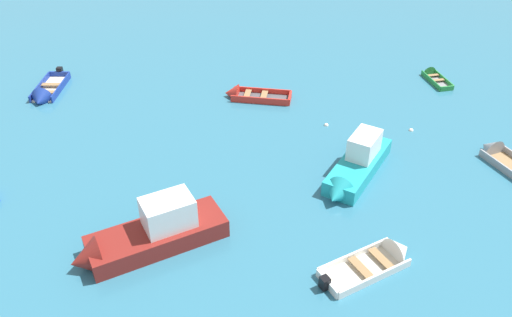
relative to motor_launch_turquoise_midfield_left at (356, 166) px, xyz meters
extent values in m
cube|color=teal|center=(0.24, 0.30, -0.26)|extent=(4.97, 5.58, 0.86)
cone|color=teal|center=(-1.61, -2.01, -0.22)|extent=(1.89, 1.83, 1.50)
cube|color=white|center=(0.60, 0.75, 0.81)|extent=(2.29, 2.41, 1.28)
cube|color=black|center=(0.03, 0.04, 1.06)|extent=(1.06, 0.90, 0.56)
cube|color=maroon|center=(-10.49, -3.77, -0.22)|extent=(6.60, 4.10, 0.94)
cone|color=maroon|center=(-13.55, -4.86, -0.18)|extent=(1.78, 2.11, 1.79)
cube|color=white|center=(-9.90, -3.56, 0.96)|extent=(2.63, 2.20, 1.44)
cube|color=black|center=(-10.84, -3.90, 1.25)|extent=(0.66, 1.43, 0.63)
cube|color=gray|center=(9.28, 10.19, -0.65)|extent=(1.15, 2.74, 0.09)
cube|color=#288C3D|center=(8.77, 10.16, -0.51)|extent=(0.27, 2.79, 0.36)
cube|color=#288C3D|center=(9.79, 10.23, -0.51)|extent=(0.27, 2.79, 0.36)
cube|color=#288C3D|center=(9.38, 8.80, -0.51)|extent=(1.01, 0.18, 0.36)
cone|color=#288C3D|center=(9.17, 11.65, -0.49)|extent=(1.02, 0.71, 0.98)
cube|color=#937047|center=(9.29, 10.05, -0.44)|extent=(0.93, 0.36, 0.03)
cube|color=#937047|center=(9.23, 10.86, -0.44)|extent=(0.93, 0.36, 0.03)
cube|color=#4C4C51|center=(-3.74, 9.44, -0.63)|extent=(3.99, 2.35, 0.12)
cube|color=red|center=(-3.94, 8.78, -0.46)|extent=(3.79, 1.24, 0.47)
cube|color=red|center=(-3.53, 10.11, -0.46)|extent=(3.79, 1.24, 0.47)
cube|color=red|center=(-1.85, 8.86, -0.46)|extent=(0.53, 1.34, 0.47)
cone|color=red|center=(-5.70, 10.05, -0.43)|extent=(1.25, 1.53, 1.33)
cube|color=#937047|center=(-3.54, 9.38, -0.36)|extent=(0.76, 1.31, 0.03)
cube|color=#937047|center=(-4.64, 9.72, -0.36)|extent=(0.76, 1.31, 0.03)
cube|color=beige|center=(-18.22, 12.86, -0.63)|extent=(1.98, 3.94, 0.12)
cube|color=navy|center=(-17.48, 12.75, -0.45)|extent=(0.71, 3.90, 0.47)
cube|color=navy|center=(-18.96, 12.98, -0.45)|extent=(0.71, 3.90, 0.47)
cube|color=navy|center=(-17.91, 14.81, -0.45)|extent=(1.48, 0.38, 0.47)
cone|color=navy|center=(-18.54, 10.84, -0.43)|extent=(1.56, 1.11, 1.44)
cube|color=#937047|center=(-18.19, 13.07, -0.36)|extent=(1.39, 0.61, 0.03)
cube|color=#937047|center=(-18.37, 11.93, -0.36)|extent=(1.39, 0.61, 0.03)
cube|color=black|center=(-17.89, 14.97, -0.29)|extent=(0.44, 0.42, 0.66)
cube|color=gray|center=(8.20, -0.94, -0.47)|extent=(1.13, 3.80, 0.44)
cone|color=gray|center=(8.38, 1.22, -0.45)|extent=(1.61, 1.24, 1.42)
cube|color=beige|center=(-1.64, -6.66, -0.64)|extent=(3.97, 2.64, 0.10)
cube|color=white|center=(-1.91, -5.96, -0.48)|extent=(3.65, 1.47, 0.41)
cube|color=white|center=(-1.37, -7.37, -0.48)|extent=(3.65, 1.47, 0.41)
cube|color=white|center=(-3.45, -7.35, -0.48)|extent=(0.67, 1.44, 0.41)
cone|color=white|center=(0.25, -5.94, -0.46)|extent=(1.34, 1.67, 1.45)
cube|color=#937047|center=(-1.83, -6.73, -0.40)|extent=(0.86, 1.40, 0.03)
cube|color=#937047|center=(-0.77, -6.33, -0.40)|extent=(0.86, 1.40, 0.03)
cube|color=black|center=(-3.60, -7.41, -0.34)|extent=(0.48, 0.49, 0.58)
sphere|color=silver|center=(4.86, 4.08, -0.69)|extent=(0.29, 0.29, 0.29)
sphere|color=silver|center=(-0.19, 5.42, -0.69)|extent=(0.29, 0.29, 0.29)
camera|label=1|loc=(-8.46, -21.39, 16.06)|focal=36.07mm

